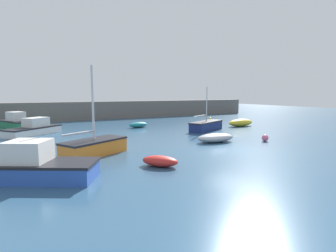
{
  "coord_description": "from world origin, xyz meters",
  "views": [
    {
      "loc": [
        -12.31,
        -13.82,
        3.91
      ],
      "look_at": [
        0.85,
        9.97,
        0.51
      ],
      "focal_mm": 28.0,
      "sensor_mm": 36.0,
      "label": 1
    }
  ],
  "objects_px": {
    "dinghy_near_pier": "(160,161)",
    "mooring_buoy_pink": "(265,138)",
    "sailboat_twin_hulled": "(206,126)",
    "motorboat_grey_hull": "(34,128)",
    "fishing_dinghy_green": "(138,125)",
    "mooring_buoy_yellow": "(210,119)",
    "cabin_cruiser_white": "(36,166)",
    "motorboat_with_cabin": "(15,123)",
    "rowboat_white_midwater": "(216,138)",
    "sailboat_tall_mast": "(94,147)",
    "rowboat_blue_near": "(241,123)"
  },
  "relations": [
    {
      "from": "motorboat_grey_hull",
      "to": "cabin_cruiser_white",
      "type": "xyz_separation_m",
      "value": [
        -0.44,
        -14.86,
        0.06
      ]
    },
    {
      "from": "rowboat_white_midwater",
      "to": "motorboat_grey_hull",
      "type": "bearing_deg",
      "value": -37.31
    },
    {
      "from": "rowboat_blue_near",
      "to": "motorboat_grey_hull",
      "type": "bearing_deg",
      "value": -12.77
    },
    {
      "from": "rowboat_white_midwater",
      "to": "mooring_buoy_pink",
      "type": "relative_size",
      "value": 6.17
    },
    {
      "from": "dinghy_near_pier",
      "to": "rowboat_white_midwater",
      "type": "bearing_deg",
      "value": -101.89
    },
    {
      "from": "motorboat_with_cabin",
      "to": "sailboat_tall_mast",
      "type": "bearing_deg",
      "value": 169.3
    },
    {
      "from": "rowboat_blue_near",
      "to": "mooring_buoy_pink",
      "type": "distance_m",
      "value": 9.87
    },
    {
      "from": "mooring_buoy_yellow",
      "to": "mooring_buoy_pink",
      "type": "bearing_deg",
      "value": -112.51
    },
    {
      "from": "mooring_buoy_pink",
      "to": "dinghy_near_pier",
      "type": "bearing_deg",
      "value": -167.36
    },
    {
      "from": "fishing_dinghy_green",
      "to": "mooring_buoy_pink",
      "type": "xyz_separation_m",
      "value": [
        5.79,
        -13.15,
        -0.05
      ]
    },
    {
      "from": "motorboat_grey_hull",
      "to": "motorboat_with_cabin",
      "type": "distance_m",
      "value": 6.03
    },
    {
      "from": "motorboat_with_cabin",
      "to": "mooring_buoy_yellow",
      "type": "bearing_deg",
      "value": -124.6
    },
    {
      "from": "rowboat_blue_near",
      "to": "mooring_buoy_pink",
      "type": "relative_size",
      "value": 6.54
    },
    {
      "from": "cabin_cruiser_white",
      "to": "mooring_buoy_pink",
      "type": "xyz_separation_m",
      "value": [
        16.94,
        1.7,
        -0.37
      ]
    },
    {
      "from": "sailboat_tall_mast",
      "to": "cabin_cruiser_white",
      "type": "bearing_deg",
      "value": -160.76
    },
    {
      "from": "sailboat_tall_mast",
      "to": "dinghy_near_pier",
      "type": "bearing_deg",
      "value": -87.99
    },
    {
      "from": "cabin_cruiser_white",
      "to": "motorboat_with_cabin",
      "type": "relative_size",
      "value": 1.0
    },
    {
      "from": "fishing_dinghy_green",
      "to": "motorboat_with_cabin",
      "type": "relative_size",
      "value": 0.44
    },
    {
      "from": "sailboat_tall_mast",
      "to": "rowboat_blue_near",
      "type": "bearing_deg",
      "value": -8.49
    },
    {
      "from": "rowboat_white_midwater",
      "to": "motorboat_with_cabin",
      "type": "height_order",
      "value": "motorboat_with_cabin"
    },
    {
      "from": "dinghy_near_pier",
      "to": "mooring_buoy_pink",
      "type": "height_order",
      "value": "dinghy_near_pier"
    },
    {
      "from": "dinghy_near_pier",
      "to": "cabin_cruiser_white",
      "type": "height_order",
      "value": "cabin_cruiser_white"
    },
    {
      "from": "dinghy_near_pier",
      "to": "mooring_buoy_yellow",
      "type": "bearing_deg",
      "value": -86.06
    },
    {
      "from": "rowboat_blue_near",
      "to": "mooring_buoy_pink",
      "type": "height_order",
      "value": "rowboat_blue_near"
    },
    {
      "from": "rowboat_white_midwater",
      "to": "sailboat_tall_mast",
      "type": "relative_size",
      "value": 0.59
    },
    {
      "from": "cabin_cruiser_white",
      "to": "fishing_dinghy_green",
      "type": "distance_m",
      "value": 18.58
    },
    {
      "from": "sailboat_twin_hulled",
      "to": "mooring_buoy_pink",
      "type": "xyz_separation_m",
      "value": [
        0.4,
        -7.4,
        -0.24
      ]
    },
    {
      "from": "fishing_dinghy_green",
      "to": "sailboat_tall_mast",
      "type": "relative_size",
      "value": 0.43
    },
    {
      "from": "sailboat_tall_mast",
      "to": "motorboat_grey_hull",
      "type": "bearing_deg",
      "value": 78.2
    },
    {
      "from": "motorboat_grey_hull",
      "to": "cabin_cruiser_white",
      "type": "bearing_deg",
      "value": 49.59
    },
    {
      "from": "motorboat_with_cabin",
      "to": "sailboat_tall_mast",
      "type": "relative_size",
      "value": 0.98
    },
    {
      "from": "sailboat_twin_hulled",
      "to": "mooring_buoy_yellow",
      "type": "relative_size",
      "value": 11.04
    },
    {
      "from": "motorboat_grey_hull",
      "to": "sailboat_tall_mast",
      "type": "distance_m",
      "value": 11.62
    },
    {
      "from": "rowboat_blue_near",
      "to": "sailboat_twin_hulled",
      "type": "distance_m",
      "value": 5.84
    },
    {
      "from": "motorboat_grey_hull",
      "to": "rowboat_white_midwater",
      "type": "relative_size",
      "value": 1.6
    },
    {
      "from": "cabin_cruiser_white",
      "to": "fishing_dinghy_green",
      "type": "xyz_separation_m",
      "value": [
        11.16,
        14.85,
        -0.32
      ]
    },
    {
      "from": "motorboat_grey_hull",
      "to": "rowboat_white_midwater",
      "type": "height_order",
      "value": "motorboat_grey_hull"
    },
    {
      "from": "sailboat_twin_hulled",
      "to": "rowboat_white_midwater",
      "type": "distance_m",
      "value": 6.69
    },
    {
      "from": "sailboat_twin_hulled",
      "to": "fishing_dinghy_green",
      "type": "xyz_separation_m",
      "value": [
        -5.38,
        5.75,
        -0.19
      ]
    },
    {
      "from": "rowboat_blue_near",
      "to": "dinghy_near_pier",
      "type": "bearing_deg",
      "value": 33.11
    },
    {
      "from": "rowboat_blue_near",
      "to": "motorboat_grey_hull",
      "type": "distance_m",
      "value": 22.42
    },
    {
      "from": "sailboat_twin_hulled",
      "to": "mooring_buoy_pink",
      "type": "distance_m",
      "value": 7.41
    },
    {
      "from": "motorboat_grey_hull",
      "to": "mooring_buoy_pink",
      "type": "distance_m",
      "value": 21.12
    },
    {
      "from": "dinghy_near_pier",
      "to": "motorboat_grey_hull",
      "type": "distance_m",
      "value": 16.58
    },
    {
      "from": "dinghy_near_pier",
      "to": "cabin_cruiser_white",
      "type": "xyz_separation_m",
      "value": [
        -5.95,
        0.77,
        0.35
      ]
    },
    {
      "from": "dinghy_near_pier",
      "to": "sailboat_twin_hulled",
      "type": "bearing_deg",
      "value": -88.85
    },
    {
      "from": "sailboat_twin_hulled",
      "to": "motorboat_with_cabin",
      "type": "relative_size",
      "value": 0.93
    },
    {
      "from": "sailboat_tall_mast",
      "to": "rowboat_white_midwater",
      "type": "bearing_deg",
      "value": -28.82
    },
    {
      "from": "cabin_cruiser_white",
      "to": "rowboat_white_midwater",
      "type": "xyz_separation_m",
      "value": [
        13.11,
        3.35,
        -0.28
      ]
    },
    {
      "from": "rowboat_white_midwater",
      "to": "sailboat_tall_mast",
      "type": "distance_m",
      "value": 9.63
    }
  ]
}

